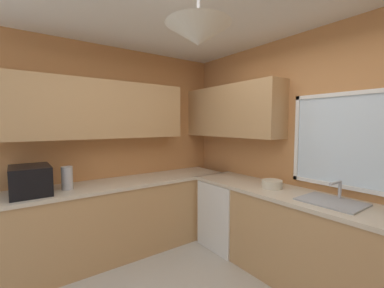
% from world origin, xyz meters
% --- Properties ---
extents(room_shell, '(4.05, 3.36, 2.69)m').
position_xyz_m(room_shell, '(-0.39, 0.44, 1.77)').
color(room_shell, '#C6844C').
rests_on(room_shell, ground_plane).
extents(counter_run_left, '(0.65, 2.97, 0.91)m').
position_xyz_m(counter_run_left, '(-1.65, 0.00, 0.46)').
color(counter_run_left, tan).
rests_on(counter_run_left, ground_plane).
extents(counter_run_back, '(3.14, 0.65, 0.91)m').
position_xyz_m(counter_run_back, '(0.21, 1.31, 0.46)').
color(counter_run_back, tan).
rests_on(counter_run_back, ground_plane).
extents(dishwasher, '(0.60, 0.60, 0.86)m').
position_xyz_m(dishwasher, '(-0.99, 1.28, 0.43)').
color(dishwasher, white).
rests_on(dishwasher, ground_plane).
extents(microwave, '(0.48, 0.36, 0.29)m').
position_xyz_m(microwave, '(-1.65, -0.89, 1.05)').
color(microwave, black).
rests_on(microwave, counter_run_left).
extents(kettle, '(0.12, 0.12, 0.25)m').
position_xyz_m(kettle, '(-1.63, -0.56, 1.04)').
color(kettle, '#B7B7BC').
rests_on(kettle, counter_run_left).
extents(sink_assembly, '(0.52, 0.40, 0.19)m').
position_xyz_m(sink_assembly, '(0.29, 1.32, 0.92)').
color(sink_assembly, '#9EA0A5').
rests_on(sink_assembly, counter_run_back).
extents(bowl, '(0.23, 0.23, 0.09)m').
position_xyz_m(bowl, '(-0.35, 1.31, 0.95)').
color(bowl, beige).
rests_on(bowl, counter_run_back).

